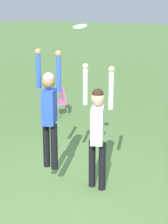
{
  "coord_description": "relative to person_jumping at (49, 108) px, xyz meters",
  "views": [
    {
      "loc": [
        3.63,
        -4.43,
        3.06
      ],
      "look_at": [
        -0.1,
        0.59,
        1.3
      ],
      "focal_mm": 60.0,
      "sensor_mm": 36.0,
      "label": 1
    }
  ],
  "objects": [
    {
      "name": "frisbee",
      "position": [
        0.49,
        0.21,
        1.34
      ],
      "size": [
        0.22,
        0.22,
        0.07
      ],
      "color": "white"
    },
    {
      "name": "person_defending",
      "position": [
        0.71,
        0.41,
        -0.27
      ],
      "size": [
        0.62,
        0.5,
        2.17
      ],
      "rotation": [
        0.0,
        0.0,
        -1.05
      ],
      "color": "black",
      "rests_on": "ground_plane"
    },
    {
      "name": "person_jumping",
      "position": [
        0.0,
        0.0,
        0.0
      ],
      "size": [
        0.55,
        0.44,
        2.06
      ],
      "rotation": [
        0.0,
        0.0,
        2.09
      ],
      "color": "black",
      "rests_on": "ground_plane"
    },
    {
      "name": "camping_chair_3",
      "position": [
        -2.75,
        3.49,
        -0.94
      ],
      "size": [
        0.65,
        0.72,
        0.84
      ],
      "rotation": [
        0.0,
        0.0,
        2.58
      ],
      "color": "gray",
      "rests_on": "ground_plane"
    },
    {
      "name": "ground_plane",
      "position": [
        0.45,
        -0.09,
        -1.43
      ],
      "size": [
        120.0,
        120.0,
        0.0
      ],
      "primitive_type": "plane",
      "color": "#608C47"
    }
  ]
}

